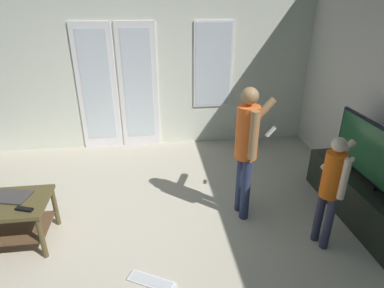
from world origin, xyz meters
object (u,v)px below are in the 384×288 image
(loose_keyboard, at_px, (151,281))
(tv_stand, at_px, (360,198))
(laptop_closed, at_px, (12,197))
(person_adult, at_px, (247,143))
(person_child, at_px, (332,184))
(tv_remote_black, at_px, (24,209))
(flat_screen_tv, at_px, (371,153))

(loose_keyboard, bearing_deg, tv_stand, 15.74)
(tv_stand, bearing_deg, laptop_closed, 178.39)
(person_adult, relative_size, loose_keyboard, 3.41)
(person_adult, height_order, loose_keyboard, person_adult)
(person_child, relative_size, laptop_closed, 3.48)
(laptop_closed, relative_size, tv_remote_black, 2.04)
(loose_keyboard, xyz_separation_m, laptop_closed, (-1.36, 0.79, 0.51))
(person_adult, relative_size, tv_remote_black, 9.02)
(loose_keyboard, bearing_deg, tv_remote_black, 154.80)
(flat_screen_tv, bearing_deg, laptop_closed, 178.44)
(flat_screen_tv, bearing_deg, person_child, -149.10)
(tv_stand, distance_m, laptop_closed, 3.79)
(person_child, bearing_deg, flat_screen_tv, 30.90)
(tv_stand, xyz_separation_m, flat_screen_tv, (-0.00, 0.00, 0.58))
(flat_screen_tv, xyz_separation_m, tv_remote_black, (-3.58, -0.13, -0.30))
(tv_remote_black, bearing_deg, flat_screen_tv, 21.67)
(person_adult, relative_size, laptop_closed, 4.41)
(person_child, xyz_separation_m, loose_keyboard, (-1.76, -0.29, -0.72))
(person_adult, bearing_deg, flat_screen_tv, -8.97)
(tv_stand, xyz_separation_m, laptop_closed, (-3.78, 0.11, 0.28))
(flat_screen_tv, height_order, tv_remote_black, flat_screen_tv)
(person_adult, bearing_deg, tv_remote_black, -171.33)
(person_child, relative_size, loose_keyboard, 2.69)
(person_adult, xyz_separation_m, tv_remote_black, (-2.25, -0.34, -0.40))
(person_adult, distance_m, tv_remote_black, 2.32)
(tv_stand, height_order, laptop_closed, laptop_closed)
(tv_stand, bearing_deg, flat_screen_tv, 114.77)
(tv_remote_black, bearing_deg, loose_keyboard, -5.68)
(flat_screen_tv, height_order, laptop_closed, flat_screen_tv)
(person_child, height_order, loose_keyboard, person_child)
(loose_keyboard, height_order, tv_remote_black, tv_remote_black)
(tv_stand, distance_m, flat_screen_tv, 0.58)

